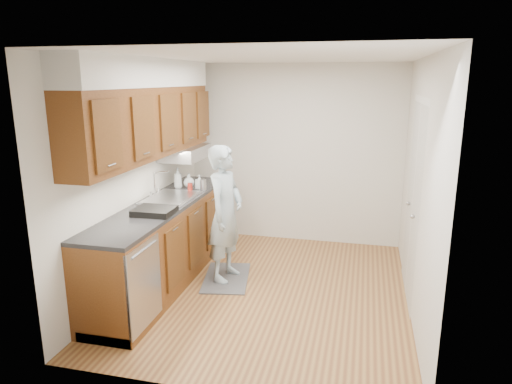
% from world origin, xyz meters
% --- Properties ---
extents(floor, '(3.50, 3.50, 0.00)m').
position_xyz_m(floor, '(0.00, 0.00, 0.00)').
color(floor, olive).
rests_on(floor, ground).
extents(ceiling, '(3.50, 3.50, 0.00)m').
position_xyz_m(ceiling, '(0.00, 0.00, 2.50)').
color(ceiling, white).
rests_on(ceiling, wall_left).
extents(wall_left, '(0.02, 3.50, 2.50)m').
position_xyz_m(wall_left, '(-1.50, 0.00, 1.25)').
color(wall_left, silver).
rests_on(wall_left, floor).
extents(wall_right, '(0.02, 3.50, 2.50)m').
position_xyz_m(wall_right, '(1.50, 0.00, 1.25)').
color(wall_right, silver).
rests_on(wall_right, floor).
extents(wall_back, '(3.00, 0.02, 2.50)m').
position_xyz_m(wall_back, '(0.00, 1.75, 1.25)').
color(wall_back, silver).
rests_on(wall_back, floor).
extents(counter, '(0.64, 2.80, 1.30)m').
position_xyz_m(counter, '(-1.20, -0.00, 0.49)').
color(counter, brown).
rests_on(counter, floor).
extents(upper_cabinets, '(0.47, 2.80, 1.21)m').
position_xyz_m(upper_cabinets, '(-1.33, 0.05, 1.95)').
color(upper_cabinets, brown).
rests_on(upper_cabinets, wall_left).
extents(closet_door, '(0.02, 1.22, 2.05)m').
position_xyz_m(closet_door, '(1.49, 0.30, 1.02)').
color(closet_door, silver).
rests_on(closet_door, wall_right).
extents(floor_mat, '(0.65, 0.93, 0.02)m').
position_xyz_m(floor_mat, '(-0.54, 0.20, 0.01)').
color(floor_mat, '#565558').
rests_on(floor_mat, floor).
extents(person, '(0.51, 0.69, 1.77)m').
position_xyz_m(person, '(-0.54, 0.20, 0.90)').
color(person, '#A0B6C3').
rests_on(person, floor_mat).
extents(soap_bottle_a, '(0.12, 0.12, 0.26)m').
position_xyz_m(soap_bottle_a, '(-1.31, 0.69, 1.07)').
color(soap_bottle_a, silver).
rests_on(soap_bottle_a, counter).
extents(soap_bottle_b, '(0.10, 0.10, 0.18)m').
position_xyz_m(soap_bottle_b, '(-1.04, 0.73, 1.03)').
color(soap_bottle_b, silver).
rests_on(soap_bottle_b, counter).
extents(soap_bottle_c, '(0.20, 0.20, 0.18)m').
position_xyz_m(soap_bottle_c, '(-1.20, 0.77, 1.03)').
color(soap_bottle_c, silver).
rests_on(soap_bottle_c, counter).
extents(soda_can, '(0.06, 0.06, 0.11)m').
position_xyz_m(soda_can, '(-1.09, 0.54, 0.99)').
color(soda_can, '#B42B1F').
rests_on(soda_can, counter).
extents(steel_can, '(0.09, 0.09, 0.14)m').
position_xyz_m(steel_can, '(-0.96, 0.66, 1.01)').
color(steel_can, '#A5A5AA').
rests_on(steel_can, counter).
extents(dish_rack, '(0.41, 0.34, 0.06)m').
position_xyz_m(dish_rack, '(-1.10, -0.44, 0.97)').
color(dish_rack, black).
rests_on(dish_rack, counter).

